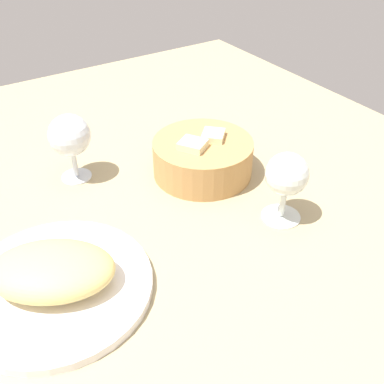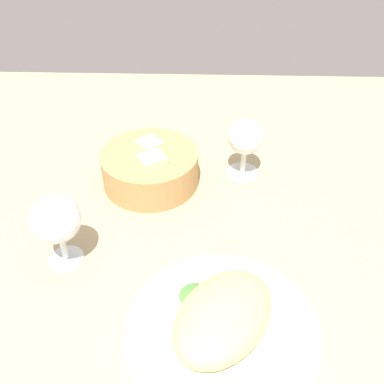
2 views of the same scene
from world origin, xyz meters
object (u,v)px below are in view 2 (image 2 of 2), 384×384
Objects in this scene: plate at (222,330)px; bread_basket at (150,167)px; wine_glass_near at (245,139)px; wine_glass_far at (57,221)px.

plate is 1.44× the size of bread_basket.
plate is 2.20× the size of wine_glass_near.
bread_basket is 24.84cm from wine_glass_far.
plate is 29.89cm from wine_glass_far.
bread_basket is at bearing 100.98° from wine_glass_near.
wine_glass_far is (13.15, 25.60, 8.07)cm from plate.
wine_glass_near reaches higher than bread_basket.
wine_glass_near reaches higher than plate.
plate is 2.10× the size of wine_glass_far.
bread_basket is 19.53cm from wine_glass_near.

